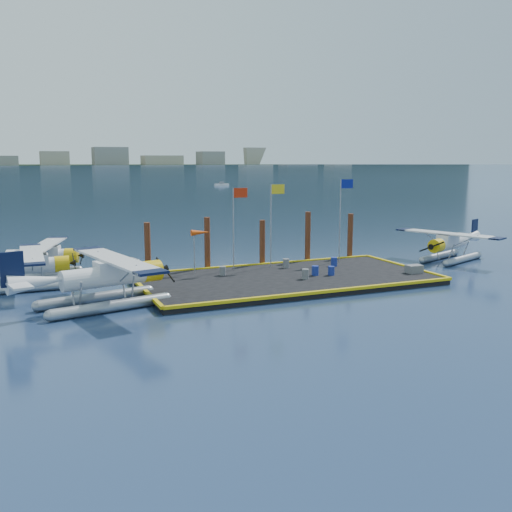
{
  "coord_description": "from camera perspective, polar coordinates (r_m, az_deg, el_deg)",
  "views": [
    {
      "loc": [
        -17.12,
        -34.87,
        8.44
      ],
      "look_at": [
        -1.48,
        2.0,
        1.64
      ],
      "focal_mm": 40.0,
      "sensor_mm": 36.0,
      "label": 1
    }
  ],
  "objects": [
    {
      "name": "seaplane_b",
      "position": [
        40.29,
        -21.99,
        -1.17
      ],
      "size": [
        8.03,
        8.85,
        3.16
      ],
      "rotation": [
        0.0,
        0.0,
        -1.58
      ],
      "color": "#8E939B",
      "rests_on": "ground"
    },
    {
      "name": "drum_0",
      "position": [
        40.1,
        -3.36,
        -1.49
      ],
      "size": [
        0.44,
        0.44,
        0.62
      ],
      "primitive_type": "cylinder",
      "color": "slate",
      "rests_on": "dock"
    },
    {
      "name": "drum_4",
      "position": [
        43.82,
        7.81,
        -0.57
      ],
      "size": [
        0.48,
        0.48,
        0.68
      ],
      "primitive_type": "cylinder",
      "color": "navy",
      "rests_on": "dock"
    },
    {
      "name": "ground",
      "position": [
        39.75,
        3.09,
        -2.63
      ],
      "size": [
        4000.0,
        4000.0,
        0.0
      ],
      "primitive_type": "plane",
      "color": "navy",
      "rests_on": "ground"
    },
    {
      "name": "seaplane_d",
      "position": [
        50.26,
        18.8,
        1.07
      ],
      "size": [
        8.42,
        8.9,
        3.23
      ],
      "rotation": [
        0.0,
        0.0,
        1.95
      ],
      "color": "#8E939B",
      "rests_on": "ground"
    },
    {
      "name": "drum_2",
      "position": [
        40.2,
        5.94,
        -1.46
      ],
      "size": [
        0.48,
        0.48,
        0.68
      ],
      "primitive_type": "cylinder",
      "color": "navy",
      "rests_on": "dock"
    },
    {
      "name": "piling_4",
      "position": [
        48.16,
        9.39,
        1.82
      ],
      "size": [
        0.44,
        0.44,
        4.0
      ],
      "primitive_type": "cylinder",
      "color": "#3F1E12",
      "rests_on": "ground"
    },
    {
      "name": "flagpole_yellow",
      "position": [
        42.76,
        1.75,
        4.36
      ],
      "size": [
        1.14,
        0.08,
        6.2
      ],
      "color": "gray",
      "rests_on": "dock"
    },
    {
      "name": "piling_2",
      "position": [
        44.44,
        0.63,
        1.17
      ],
      "size": [
        0.44,
        0.44,
        3.8
      ],
      "primitive_type": "cylinder",
      "color": "#3F1E12",
      "rests_on": "ground"
    },
    {
      "name": "seaplane_a",
      "position": [
        33.97,
        -14.42,
        -2.26
      ],
      "size": [
        9.65,
        10.48,
        3.71
      ],
      "rotation": [
        0.0,
        0.0,
        -1.35
      ],
      "color": "#8E939B",
      "rests_on": "ground"
    },
    {
      "name": "piling_0",
      "position": [
        41.69,
        -10.78,
        0.58
      ],
      "size": [
        0.44,
        0.44,
        4.0
      ],
      "primitive_type": "cylinder",
      "color": "#3F1E12",
      "rests_on": "ground"
    },
    {
      "name": "seaplane_c",
      "position": [
        44.23,
        -20.75,
        -0.21
      ],
      "size": [
        8.16,
        8.75,
        3.12
      ],
      "rotation": [
        0.0,
        0.0,
        -1.86
      ],
      "color": "#8E939B",
      "rests_on": "ground"
    },
    {
      "name": "crate",
      "position": [
        42.4,
        15.54,
        -1.26
      ],
      "size": [
        1.14,
        0.76,
        0.57
      ],
      "primitive_type": "cube",
      "color": "slate",
      "rests_on": "dock"
    },
    {
      "name": "far_backdrop",
      "position": [
        1790.93,
        -14.94,
        9.34
      ],
      "size": [
        3050.0,
        2050.0,
        810.0
      ],
      "color": "black",
      "rests_on": "ground"
    },
    {
      "name": "piling_1",
      "position": [
        42.83,
        -4.89,
        1.09
      ],
      "size": [
        0.44,
        0.44,
        4.2
      ],
      "primitive_type": "cylinder",
      "color": "#3F1E12",
      "rests_on": "ground"
    },
    {
      "name": "dock_bumpers",
      "position": [
        39.65,
        3.09,
        -1.94
      ],
      "size": [
        20.25,
        10.25,
        0.18
      ],
      "primitive_type": null,
      "color": "gold",
      "rests_on": "dock"
    },
    {
      "name": "drum_5",
      "position": [
        42.82,
        3.02,
        -0.74
      ],
      "size": [
        0.48,
        0.48,
        0.68
      ],
      "primitive_type": "cylinder",
      "color": "slate",
      "rests_on": "dock"
    },
    {
      "name": "flagpole_blue",
      "position": [
        45.57,
        8.64,
        4.8
      ],
      "size": [
        1.14,
        0.08,
        6.5
      ],
      "color": "gray",
      "rests_on": "dock"
    },
    {
      "name": "dock",
      "position": [
        39.71,
        3.09,
        -2.35
      ],
      "size": [
        20.0,
        10.0,
        0.4
      ],
      "primitive_type": "cube",
      "color": "black",
      "rests_on": "ground"
    },
    {
      "name": "drum_3",
      "position": [
        38.94,
        4.95,
        -1.8
      ],
      "size": [
        0.49,
        0.49,
        0.69
      ],
      "primitive_type": "cylinder",
      "color": "slate",
      "rests_on": "dock"
    },
    {
      "name": "piling_3",
      "position": [
        46.14,
        5.19,
        1.76
      ],
      "size": [
        0.44,
        0.44,
        4.3
      ],
      "primitive_type": "cylinder",
      "color": "#3F1E12",
      "rests_on": "ground"
    },
    {
      "name": "drum_1",
      "position": [
        40.4,
        7.54,
        -1.47
      ],
      "size": [
        0.45,
        0.45,
        0.64
      ],
      "primitive_type": "cylinder",
      "color": "navy",
      "rests_on": "dock"
    },
    {
      "name": "windsock",
      "position": [
        40.85,
        -5.58,
        2.26
      ],
      "size": [
        1.4,
        0.44,
        3.12
      ],
      "color": "gray",
      "rests_on": "dock"
    },
    {
      "name": "flagpole_red",
      "position": [
        41.61,
        -2.01,
        4.05
      ],
      "size": [
        1.14,
        0.08,
        6.0
      ],
      "color": "gray",
      "rests_on": "dock"
    }
  ]
}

